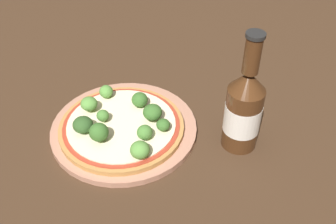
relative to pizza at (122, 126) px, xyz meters
The scene contains 14 objects.
ground_plane 0.03m from the pizza, 53.12° to the left, with size 3.00×3.00×0.00m, color #3D2819.
plate 0.02m from the pizza, 82.08° to the left, with size 0.27×0.27×0.01m.
pizza is the anchor object (origin of this frame).
broccoli_floret_0 0.09m from the pizza, 129.99° to the left, with size 0.03×0.03×0.03m.
broccoli_floret_1 0.07m from the pizza, 166.48° to the left, with size 0.03×0.03×0.03m.
broccoli_floret_2 0.06m from the pizza, 110.59° to the right, with size 0.03×0.03×0.04m.
broccoli_floret_3 0.06m from the pizza, 69.26° to the left, with size 0.03×0.03×0.03m.
broccoli_floret_4 0.06m from the pizza, 26.45° to the left, with size 0.03×0.03×0.03m.
broccoli_floret_5 0.04m from the pizza, behind, with size 0.02×0.02×0.03m.
broccoli_floret_6 0.09m from the pizza, 49.14° to the right, with size 0.03×0.03×0.03m.
broccoli_floret_7 0.06m from the pizza, 25.96° to the right, with size 0.03×0.03×0.03m.
broccoli_floret_8 0.08m from the pizza, ahead, with size 0.02×0.02×0.02m.
broccoli_floret_9 0.07m from the pizza, 146.43° to the right, with size 0.04×0.04×0.03m.
beer_bottle 0.22m from the pizza, ahead, with size 0.06×0.06×0.22m.
Camera 1 is at (0.20, -0.51, 0.51)m, focal length 42.00 mm.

